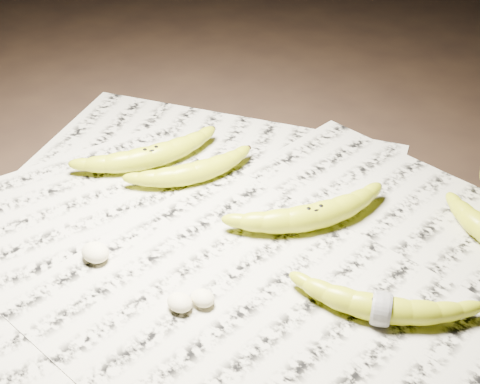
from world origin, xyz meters
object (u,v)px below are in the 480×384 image
Objects in this scene: banana_left_b at (194,171)px; banana_taped at (381,306)px; banana_left_a at (151,155)px; banana_center at (314,214)px.

banana_taped is at bearing -73.68° from banana_left_b.
banana_left_b is (0.08, 0.01, -0.00)m from banana_left_a.
banana_left_b is 0.84× the size of banana_center.
banana_left_a is 0.08m from banana_left_b.
banana_left_b is 0.35m from banana_taped.
banana_center is (0.19, 0.02, 0.00)m from banana_left_b.
banana_left_a is at bearing 147.36° from banana_taped.
banana_left_b is 0.87× the size of banana_taped.
banana_left_a is 1.20× the size of banana_left_b.
banana_taped is (0.34, -0.07, -0.00)m from banana_left_b.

